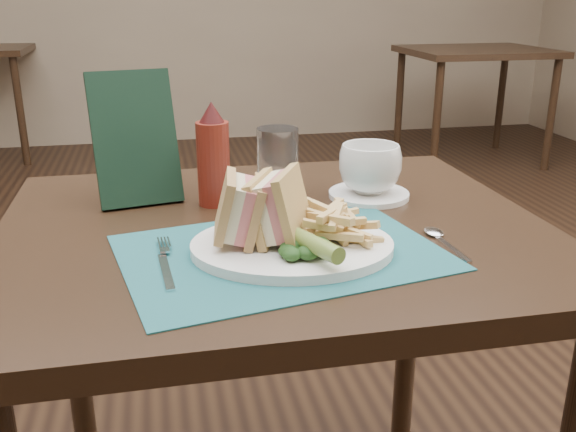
% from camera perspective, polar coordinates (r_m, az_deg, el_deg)
% --- Properties ---
extents(floor, '(7.00, 7.00, 0.00)m').
position_cam_1_polar(floor, '(1.87, -4.03, -17.27)').
color(floor, black).
rests_on(floor, ground).
extents(wall_back, '(6.00, 0.00, 6.00)m').
position_cam_1_polar(wall_back, '(5.11, -9.54, 6.70)').
color(wall_back, gray).
rests_on(wall_back, ground).
extents(table_main, '(0.90, 0.75, 0.75)m').
position_cam_1_polar(table_main, '(1.25, -1.10, -17.05)').
color(table_main, black).
rests_on(table_main, ground).
extents(table_bg_right, '(0.90, 0.75, 0.75)m').
position_cam_1_polar(table_bg_right, '(4.51, 16.01, 9.38)').
color(table_bg_right, black).
rests_on(table_bg_right, ground).
extents(placemat, '(0.51, 0.41, 0.00)m').
position_cam_1_polar(placemat, '(0.95, -0.66, -3.25)').
color(placemat, '#1B5358').
rests_on(placemat, table_main).
extents(plate, '(0.33, 0.28, 0.01)m').
position_cam_1_polar(plate, '(0.95, 0.37, -2.73)').
color(plate, white).
rests_on(plate, placemat).
extents(sandwich_half_a, '(0.09, 0.11, 0.10)m').
position_cam_1_polar(sandwich_half_a, '(0.93, -5.62, 0.63)').
color(sandwich_half_a, tan).
rests_on(sandwich_half_a, plate).
extents(sandwich_half_b, '(0.12, 0.13, 0.11)m').
position_cam_1_polar(sandwich_half_b, '(0.94, -2.04, 0.99)').
color(sandwich_half_b, tan).
rests_on(sandwich_half_b, plate).
extents(kale_garnish, '(0.11, 0.08, 0.03)m').
position_cam_1_polar(kale_garnish, '(0.89, 1.39, -2.75)').
color(kale_garnish, '#163312').
rests_on(kale_garnish, plate).
extents(pickle_spear, '(0.07, 0.12, 0.03)m').
position_cam_1_polar(pickle_spear, '(0.88, 2.15, -2.44)').
color(pickle_spear, '#5C762D').
rests_on(pickle_spear, plate).
extents(fries_pile, '(0.18, 0.20, 0.05)m').
position_cam_1_polar(fries_pile, '(0.96, 4.01, -0.31)').
color(fries_pile, tan).
rests_on(fries_pile, plate).
extents(fork, '(0.05, 0.17, 0.01)m').
position_cam_1_polar(fork, '(0.92, -10.85, -3.89)').
color(fork, silver).
rests_on(fork, placemat).
extents(spoon, '(0.04, 0.15, 0.01)m').
position_cam_1_polar(spoon, '(1.01, 13.86, -2.21)').
color(spoon, silver).
rests_on(spoon, table_main).
extents(saucer, '(0.17, 0.17, 0.01)m').
position_cam_1_polar(saucer, '(1.21, 7.19, 1.91)').
color(saucer, white).
rests_on(saucer, table_main).
extents(coffee_cup, '(0.16, 0.16, 0.09)m').
position_cam_1_polar(coffee_cup, '(1.20, 7.29, 4.21)').
color(coffee_cup, white).
rests_on(coffee_cup, saucer).
extents(drinking_glass, '(0.09, 0.09, 0.13)m').
position_cam_1_polar(drinking_glass, '(1.19, -0.93, 4.73)').
color(drinking_glass, silver).
rests_on(drinking_glass, table_main).
extents(ketchup_bottle, '(0.08, 0.08, 0.19)m').
position_cam_1_polar(ketchup_bottle, '(1.15, -6.67, 5.49)').
color(ketchup_bottle, maroon).
rests_on(ketchup_bottle, table_main).
extents(check_presenter, '(0.16, 0.12, 0.23)m').
position_cam_1_polar(check_presenter, '(1.18, -13.44, 6.72)').
color(check_presenter, black).
rests_on(check_presenter, table_main).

